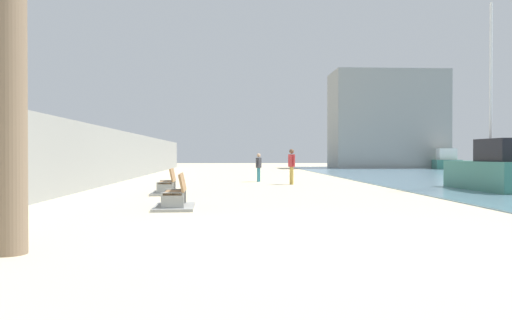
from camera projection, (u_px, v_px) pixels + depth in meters
name	position (u px, v px, depth m)	size (l,w,h in m)	color
ground_plane	(251.00, 182.00, 27.79)	(120.00, 120.00, 0.00)	beige
seawall	(109.00, 156.00, 27.38)	(0.80, 64.00, 2.83)	gray
bench_near	(175.00, 200.00, 14.51)	(1.18, 2.14, 0.98)	gray
bench_far	(167.00, 188.00, 19.67)	(1.18, 2.14, 0.98)	gray
person_walking	(292.00, 164.00, 25.91)	(0.31, 0.48, 1.78)	gold
person_standing	(259.00, 165.00, 28.44)	(0.33, 0.46, 1.56)	teal
boat_outer	(445.00, 161.00, 52.79)	(3.43, 5.51, 2.06)	#337060
boat_far_left	(495.00, 170.00, 21.32)	(2.05, 5.23, 7.83)	#337060
harbor_building	(387.00, 120.00, 56.55)	(12.00, 6.00, 10.46)	gray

